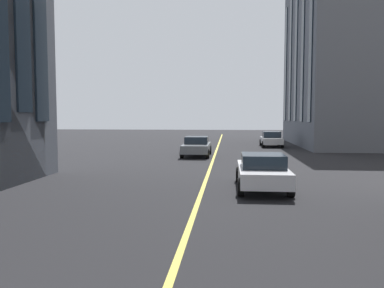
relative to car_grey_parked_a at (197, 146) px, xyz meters
name	(u,v)px	position (x,y,z in m)	size (l,w,h in m)	color
lane_centre_line	(209,172)	(-7.62, -1.25, -0.70)	(80.00, 0.16, 0.01)	#D8C64C
car_grey_parked_a	(197,146)	(0.00, 0.00, 0.00)	(4.40, 1.95, 1.37)	slate
car_white_parked_b	(262,171)	(-12.01, -3.54, 0.00)	(4.40, 1.95, 1.37)	silver
car_silver_trailing	(271,139)	(8.92, -6.15, 0.00)	(3.90, 1.89, 1.40)	#B7BABF
building_right_far	(351,58)	(11.70, -13.90, 7.62)	(16.86, 10.42, 16.64)	#565B66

